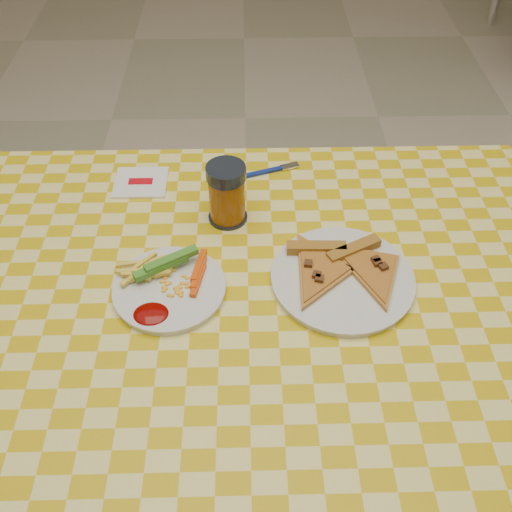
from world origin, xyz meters
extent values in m
plane|color=beige|center=(0.00, 0.00, 0.00)|extent=(8.00, 8.00, 0.00)
cylinder|color=white|center=(-0.54, 0.34, 0.35)|extent=(0.06, 0.06, 0.71)
cylinder|color=white|center=(0.54, 0.34, 0.35)|extent=(0.06, 0.06, 0.71)
cube|color=brown|center=(0.00, 0.00, 0.73)|extent=(1.20, 0.80, 0.04)
cylinder|color=silver|center=(-0.14, -0.01, 0.76)|extent=(0.25, 0.25, 0.01)
cylinder|color=silver|center=(0.18, 0.01, 0.76)|extent=(0.32, 0.32, 0.01)
cube|color=#1A630F|center=(-0.15, 0.03, 0.79)|extent=(0.11, 0.08, 0.02)
cube|color=#E3490A|center=(-0.09, 0.02, 0.78)|extent=(0.07, 0.09, 0.02)
ellipsoid|color=#730502|center=(-0.17, -0.07, 0.77)|extent=(0.06, 0.05, 0.01)
cube|color=#AD8027|center=(0.13, 0.07, 0.78)|extent=(0.11, 0.03, 0.02)
cube|color=#AD8027|center=(0.20, 0.07, 0.78)|extent=(0.11, 0.07, 0.02)
cylinder|color=black|center=(-0.04, 0.19, 0.76)|extent=(0.08, 0.08, 0.01)
cylinder|color=brown|center=(-0.04, 0.19, 0.81)|extent=(0.07, 0.07, 0.11)
cylinder|color=black|center=(-0.04, 0.19, 0.87)|extent=(0.08, 0.08, 0.03)
cube|color=white|center=(-0.24, 0.31, 0.76)|extent=(0.12, 0.11, 0.01)
cube|color=red|center=(-0.24, 0.31, 0.76)|extent=(0.05, 0.02, 0.00)
cube|color=navy|center=(0.04, 0.34, 0.76)|extent=(0.09, 0.04, 0.01)
cube|color=white|center=(0.10, 0.36, 0.76)|extent=(0.05, 0.03, 0.00)
camera|label=1|loc=(0.00, -0.70, 1.56)|focal=40.00mm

